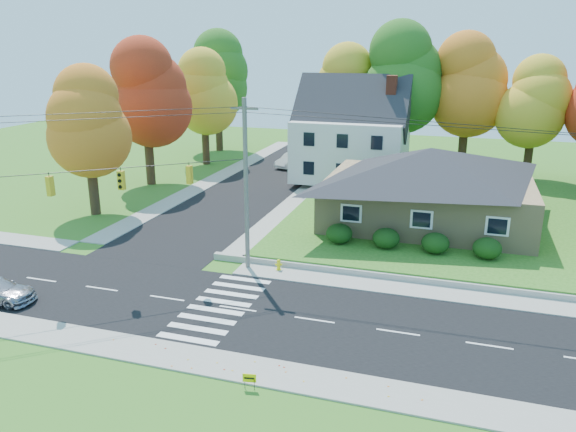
% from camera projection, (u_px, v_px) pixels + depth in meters
% --- Properties ---
extents(ground, '(120.00, 120.00, 0.00)m').
position_uv_depth(ground, '(238.00, 309.00, 28.25)').
color(ground, '#3D7923').
extents(road_main, '(90.00, 8.00, 0.02)m').
position_uv_depth(road_main, '(238.00, 309.00, 28.24)').
color(road_main, black).
rests_on(road_main, ground).
extents(road_cross, '(8.00, 44.00, 0.02)m').
position_uv_depth(road_cross, '(264.00, 182.00, 54.24)').
color(road_cross, black).
rests_on(road_cross, ground).
extents(sidewalk_north, '(90.00, 2.00, 0.08)m').
position_uv_depth(sidewalk_north, '(271.00, 271.00, 32.79)').
color(sidewalk_north, '#9C9A90').
rests_on(sidewalk_north, ground).
extents(sidewalk_south, '(90.00, 2.00, 0.08)m').
position_uv_depth(sidewalk_south, '(192.00, 359.00, 23.68)').
color(sidewalk_south, '#9C9A90').
rests_on(sidewalk_south, ground).
extents(lawn, '(30.00, 30.00, 0.50)m').
position_uv_depth(lawn, '(496.00, 212.00, 43.55)').
color(lawn, '#3D7923').
rests_on(lawn, ground).
extents(ranch_house, '(14.60, 10.60, 5.40)m').
position_uv_depth(ranch_house, '(429.00, 185.00, 39.55)').
color(ranch_house, tan).
rests_on(ranch_house, lawn).
extents(colonial_house, '(10.40, 8.40, 9.60)m').
position_uv_depth(colonial_house, '(352.00, 135.00, 52.39)').
color(colonial_house, silver).
rests_on(colonial_house, lawn).
extents(hedge_row, '(10.70, 1.70, 1.27)m').
position_uv_depth(hedge_row, '(410.00, 241.00, 34.67)').
color(hedge_row, '#163A10').
rests_on(hedge_row, lawn).
extents(traffic_infrastructure, '(38.10, 10.66, 10.00)m').
position_uv_depth(traffic_infrastructure, '(243.00, 204.00, 28.01)').
color(traffic_infrastructure, '#666059').
rests_on(traffic_infrastructure, ground).
extents(tree_lot_0, '(6.72, 6.72, 12.51)m').
position_uv_depth(tree_lot_0, '(345.00, 89.00, 57.35)').
color(tree_lot_0, '#3F2A19').
rests_on(tree_lot_0, lawn).
extents(tree_lot_1, '(7.84, 7.84, 14.60)m').
position_uv_depth(tree_lot_1, '(404.00, 78.00, 54.32)').
color(tree_lot_1, '#3F2A19').
rests_on(tree_lot_1, lawn).
extents(tree_lot_2, '(7.28, 7.28, 13.56)m').
position_uv_depth(tree_lot_2, '(468.00, 85.00, 53.69)').
color(tree_lot_2, '#3F2A19').
rests_on(tree_lot_2, lawn).
extents(tree_lot_3, '(6.16, 6.16, 11.47)m').
position_uv_depth(tree_lot_3, '(535.00, 102.00, 51.43)').
color(tree_lot_3, '#3F2A19').
rests_on(tree_lot_3, lawn).
extents(tree_west_0, '(6.16, 6.16, 11.47)m').
position_uv_depth(tree_west_0, '(87.00, 122.00, 41.99)').
color(tree_west_0, '#3F2A19').
rests_on(tree_west_0, ground).
extents(tree_west_1, '(7.28, 7.28, 13.56)m').
position_uv_depth(tree_west_1, '(145.00, 93.00, 51.00)').
color(tree_west_1, '#3F2A19').
rests_on(tree_west_1, ground).
extents(tree_west_2, '(6.72, 6.72, 12.51)m').
position_uv_depth(tree_west_2, '(203.00, 92.00, 60.01)').
color(tree_west_2, '#3F2A19').
rests_on(tree_west_2, ground).
extents(tree_west_3, '(7.84, 7.84, 14.60)m').
position_uv_depth(tree_west_3, '(217.00, 76.00, 67.50)').
color(tree_west_3, '#3F2A19').
rests_on(tree_west_3, ground).
extents(white_car, '(2.67, 4.69, 1.46)m').
position_uv_depth(white_car, '(291.00, 160.00, 60.49)').
color(white_car, silver).
rests_on(white_car, road_cross).
extents(fire_hydrant, '(0.41, 0.32, 0.72)m').
position_uv_depth(fire_hydrant, '(279.00, 265.00, 32.88)').
color(fire_hydrant, yellow).
rests_on(fire_hydrant, ground).
extents(yard_sign, '(0.53, 0.12, 0.67)m').
position_uv_depth(yard_sign, '(249.00, 378.00, 21.56)').
color(yard_sign, black).
rests_on(yard_sign, ground).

